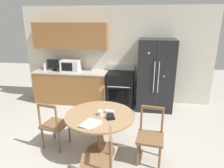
{
  "coord_description": "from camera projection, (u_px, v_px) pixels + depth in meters",
  "views": [
    {
      "loc": [
        0.72,
        -2.81,
        2.24
      ],
      "look_at": [
        0.12,
        1.15,
        0.95
      ],
      "focal_mm": 32.0,
      "sensor_mm": 36.0,
      "label": 1
    }
  ],
  "objects": [
    {
      "name": "dining_chair_right",
      "position": [
        150.0,
        137.0,
        3.23
      ],
      "size": [
        0.46,
        0.46,
        0.9
      ],
      "rotation": [
        0.0,
        0.0,
        3.04
      ],
      "color": "brown",
      "rests_on": "ground_plane"
    },
    {
      "name": "dining_chair_far",
      "position": [
        109.0,
        109.0,
        4.22
      ],
      "size": [
        0.46,
        0.46,
        0.9
      ],
      "rotation": [
        0.0,
        0.0,
        4.61
      ],
      "color": "brown",
      "rests_on": "ground_plane"
    },
    {
      "name": "back_wall",
      "position": [
        105.0,
        51.0,
        5.48
      ],
      "size": [
        5.2,
        0.44,
        2.6
      ],
      "color": "silver",
      "rests_on": "ground_plane"
    },
    {
      "name": "candle_glass",
      "position": [
        101.0,
        113.0,
        3.3
      ],
      "size": [
        0.09,
        0.09,
        0.08
      ],
      "color": "silver",
      "rests_on": "dining_table"
    },
    {
      "name": "counter_bottle",
      "position": [
        45.0,
        67.0,
        5.55
      ],
      "size": [
        0.07,
        0.07,
        0.24
      ],
      "color": "silver",
      "rests_on": "kitchen_counter"
    },
    {
      "name": "oven_range",
      "position": [
        120.0,
        89.0,
        5.39
      ],
      "size": [
        0.71,
        0.68,
        1.08
      ],
      "color": "black",
      "rests_on": "ground_plane"
    },
    {
      "name": "ground_plane",
      "position": [
        95.0,
        156.0,
        3.43
      ],
      "size": [
        14.0,
        14.0,
        0.0
      ],
      "primitive_type": "plane",
      "color": "#B2ADA3"
    },
    {
      "name": "dining_chair_left",
      "position": [
        54.0,
        125.0,
        3.59
      ],
      "size": [
        0.49,
        0.49,
        0.9
      ],
      "rotation": [
        0.0,
        0.0,
        6.1
      ],
      "color": "brown",
      "rests_on": "ground_plane"
    },
    {
      "name": "kitchen_counter",
      "position": [
        72.0,
        87.0,
        5.62
      ],
      "size": [
        2.03,
        0.64,
        0.9
      ],
      "color": "#936033",
      "rests_on": "ground_plane"
    },
    {
      "name": "refrigerator",
      "position": [
        155.0,
        75.0,
        5.08
      ],
      "size": [
        0.9,
        0.77,
        1.8
      ],
      "color": "black",
      "rests_on": "ground_plane"
    },
    {
      "name": "dining_table",
      "position": [
        100.0,
        122.0,
        3.38
      ],
      "size": [
        1.17,
        1.17,
        0.73
      ],
      "color": "#997551",
      "rests_on": "ground_plane"
    },
    {
      "name": "dining_chair_near",
      "position": [
        98.0,
        164.0,
        2.62
      ],
      "size": [
        0.49,
        0.49,
        0.9
      ],
      "rotation": [
        0.0,
        0.0,
        1.75
      ],
      "color": "brown",
      "rests_on": "ground_plane"
    },
    {
      "name": "folded_napkin",
      "position": [
        110.0,
        111.0,
        3.39
      ],
      "size": [
        0.15,
        0.07,
        0.05
      ],
      "color": "silver",
      "rests_on": "dining_table"
    },
    {
      "name": "wallet",
      "position": [
        110.0,
        117.0,
        3.19
      ],
      "size": [
        0.16,
        0.16,
        0.07
      ],
      "color": "black",
      "rests_on": "dining_table"
    },
    {
      "name": "countertop_tv",
      "position": [
        54.0,
        64.0,
        5.53
      ],
      "size": [
        0.38,
        0.16,
        0.31
      ],
      "color": "black",
      "rests_on": "kitchen_counter"
    },
    {
      "name": "microwave",
      "position": [
        71.0,
        66.0,
        5.44
      ],
      "size": [
        0.51,
        0.35,
        0.31
      ],
      "color": "white",
      "rests_on": "kitchen_counter"
    },
    {
      "name": "mail_stack",
      "position": [
        90.0,
        124.0,
        3.01
      ],
      "size": [
        0.34,
        0.37,
        0.02
      ],
      "color": "white",
      "rests_on": "dining_table"
    }
  ]
}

